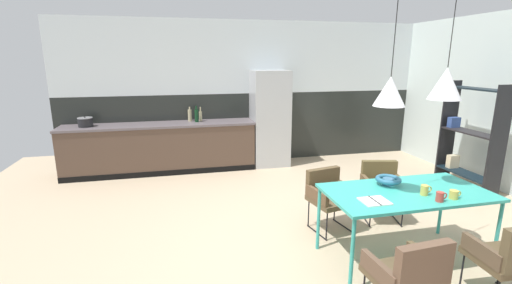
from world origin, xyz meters
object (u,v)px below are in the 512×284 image
at_px(mug_wide_latte, 425,190).
at_px(bottle_vinegar_dark, 197,115).
at_px(bottle_wine_green, 201,116).
at_px(mug_glass_clear, 440,197).
at_px(cooking_pot, 85,122).
at_px(armchair_facing_counter, 328,192).
at_px(open_book, 375,201).
at_px(armchair_corner_seat, 381,183).
at_px(pendant_lamp_over_table_far, 446,84).
at_px(armchair_far_side, 410,272).
at_px(open_shelf_unit, 469,136).
at_px(pendant_lamp_over_table_near, 390,91).
at_px(dining_table, 407,195).
at_px(bottle_oil_tall, 190,115).
at_px(refrigerator_column, 270,118).
at_px(fruit_bowl, 388,180).
at_px(mug_short_terracotta, 454,194).

xyz_separation_m(mug_wide_latte, bottle_vinegar_dark, (-1.97, 3.75, 0.22)).
height_order(bottle_vinegar_dark, bottle_wine_green, bottle_vinegar_dark).
xyz_separation_m(mug_glass_clear, cooking_pot, (-3.92, 3.89, 0.18)).
distance_m(armchair_facing_counter, mug_glass_clear, 1.31).
bearing_deg(cooking_pot, open_book, -48.52).
distance_m(mug_glass_clear, bottle_wine_green, 4.44).
xyz_separation_m(armchair_corner_seat, pendant_lamp_over_table_far, (0.01, -0.89, 1.34)).
xyz_separation_m(armchair_far_side, cooking_pot, (-3.22, 4.46, 0.49)).
xyz_separation_m(bottle_vinegar_dark, open_shelf_unit, (4.14, -2.01, -0.17)).
height_order(armchair_facing_counter, open_shelf_unit, open_shelf_unit).
bearing_deg(pendant_lamp_over_table_near, pendant_lamp_over_table_far, 7.01).
bearing_deg(armchair_far_side, dining_table, 52.90).
relative_size(armchair_corner_seat, pendant_lamp_over_table_far, 0.71).
relative_size(dining_table, open_book, 6.51).
distance_m(dining_table, pendant_lamp_over_table_far, 1.16).
bearing_deg(bottle_oil_tall, armchair_corner_seat, -50.52).
height_order(armchair_facing_counter, bottle_wine_green, bottle_wine_green).
bearing_deg(bottle_vinegar_dark, armchair_corner_seat, -50.89).
relative_size(refrigerator_column, fruit_bowl, 6.99).
bearing_deg(bottle_wine_green, pendant_lamp_over_table_far, -59.89).
height_order(armchair_far_side, open_shelf_unit, open_shelf_unit).
bearing_deg(armchair_corner_seat, cooking_pot, -19.58).
relative_size(fruit_bowl, pendant_lamp_over_table_near, 0.24).
relative_size(fruit_bowl, mug_glass_clear, 2.30).
distance_m(mug_short_terracotta, bottle_vinegar_dark, 4.47).
xyz_separation_m(fruit_bowl, pendant_lamp_over_table_far, (0.41, -0.17, 1.01)).
relative_size(armchair_far_side, mug_short_terracotta, 6.48).
bearing_deg(bottle_vinegar_dark, bottle_wine_green, 44.59).
bearing_deg(mug_short_terracotta, pendant_lamp_over_table_far, 86.36).
relative_size(bottle_vinegar_dark, pendant_lamp_over_table_near, 0.27).
height_order(armchair_facing_counter, fruit_bowl, fruit_bowl).
height_order(armchair_far_side, pendant_lamp_over_table_far, pendant_lamp_over_table_far).
relative_size(mug_wide_latte, open_shelf_unit, 0.07).
distance_m(dining_table, mug_glass_clear, 0.34).
relative_size(refrigerator_column, bottle_wine_green, 6.82).
xyz_separation_m(mug_glass_clear, bottle_oil_tall, (-2.13, 4.03, 0.22)).
relative_size(refrigerator_column, pendant_lamp_over_table_near, 1.69).
xyz_separation_m(armchair_far_side, mug_glass_clear, (0.71, 0.58, 0.31)).
distance_m(open_book, mug_wide_latte, 0.57).
xyz_separation_m(bottle_oil_tall, pendant_lamp_over_table_near, (1.67, -3.78, 0.75)).
bearing_deg(fruit_bowl, pendant_lamp_over_table_far, -21.91).
relative_size(refrigerator_column, cooking_pot, 7.48).
bearing_deg(armchair_corner_seat, fruit_bowl, 73.96).
relative_size(bottle_wine_green, open_shelf_unit, 0.16).
relative_size(armchair_facing_counter, open_book, 2.92).
relative_size(dining_table, mug_glass_clear, 14.33).
bearing_deg(mug_wide_latte, bottle_oil_tall, 118.47).
distance_m(armchair_corner_seat, bottle_vinegar_dark, 3.52).
xyz_separation_m(mug_glass_clear, bottle_wine_green, (-1.93, 4.00, 0.20)).
bearing_deg(cooking_pot, armchair_far_side, -54.21).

